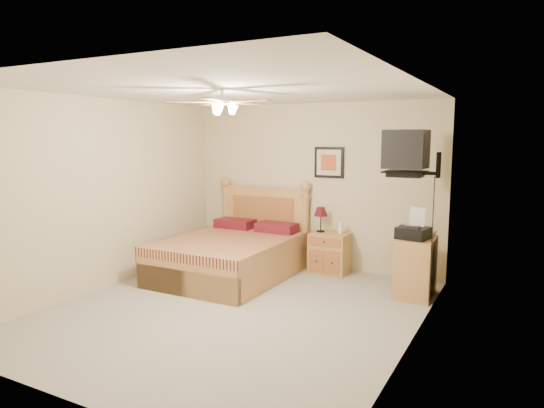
{
  "coord_description": "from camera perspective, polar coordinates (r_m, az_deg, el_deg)",
  "views": [
    {
      "loc": [
        2.93,
        -4.56,
        1.98
      ],
      "look_at": [
        0.01,
        0.9,
        1.14
      ],
      "focal_mm": 32.0,
      "sensor_mm": 36.0,
      "label": 1
    }
  ],
  "objects": [
    {
      "name": "ceiling_fan",
      "position": [
        5.27,
        -5.89,
        11.84
      ],
      "size": [
        1.14,
        1.14,
        0.28
      ],
      "primitive_type": null,
      "color": "silver",
      "rests_on": "ceiling"
    },
    {
      "name": "bed",
      "position": [
        6.92,
        -5.1,
        -3.2
      ],
      "size": [
        1.58,
        2.07,
        1.34
      ],
      "primitive_type": null,
      "rotation": [
        0.0,
        0.0,
        0.0
      ],
      "color": "#AC714A",
      "rests_on": "ground"
    },
    {
      "name": "wall_left",
      "position": [
        6.76,
        -19.0,
        1.13
      ],
      "size": [
        0.04,
        4.5,
        2.5
      ],
      "primitive_type": "cube",
      "color": "beige",
      "rests_on": "ground"
    },
    {
      "name": "wall_right",
      "position": [
        4.71,
        16.39,
        -1.49
      ],
      "size": [
        0.04,
        4.5,
        2.5
      ],
      "primitive_type": "cube",
      "color": "beige",
      "rests_on": "ground"
    },
    {
      "name": "ceiling",
      "position": [
        5.45,
        -4.71,
        13.2
      ],
      "size": [
        4.0,
        4.5,
        0.04
      ],
      "primitive_type": "cube",
      "color": "white",
      "rests_on": "ground"
    },
    {
      "name": "magazine_upper",
      "position": [
        6.54,
        16.93,
        -3.15
      ],
      "size": [
        0.22,
        0.29,
        0.02
      ],
      "primitive_type": "imported",
      "rotation": [
        0.0,
        0.0,
        -0.05
      ],
      "color": "gray",
      "rests_on": "magazine_lower"
    },
    {
      "name": "dresser",
      "position": [
        6.4,
        16.52,
        -7.11
      ],
      "size": [
        0.46,
        0.64,
        0.75
      ],
      "primitive_type": "cube",
      "rotation": [
        0.0,
        0.0,
        0.03
      ],
      "color": "tan",
      "rests_on": "ground"
    },
    {
      "name": "table_lamp",
      "position": [
        7.24,
        5.75,
        -1.81
      ],
      "size": [
        0.27,
        0.27,
        0.38
      ],
      "primitive_type": null,
      "rotation": [
        0.0,
        0.0,
        0.42
      ],
      "color": "#551018",
      "rests_on": "nightstand"
    },
    {
      "name": "lotion_bottle",
      "position": [
        7.14,
        8.09,
        -2.66
      ],
      "size": [
        0.09,
        0.09,
        0.21
      ],
      "primitive_type": "imported",
      "rotation": [
        0.0,
        0.0,
        0.06
      ],
      "color": "white",
      "rests_on": "nightstand"
    },
    {
      "name": "wall_back",
      "position": [
        7.45,
        4.81,
        2.11
      ],
      "size": [
        4.0,
        0.04,
        2.5
      ],
      "primitive_type": "cube",
      "color": "beige",
      "rests_on": "ground"
    },
    {
      "name": "floor",
      "position": [
        5.77,
        -4.42,
        -12.34
      ],
      "size": [
        4.5,
        4.5,
        0.0
      ],
      "primitive_type": "plane",
      "color": "gray",
      "rests_on": "ground"
    },
    {
      "name": "wall_front",
      "position": [
        3.8,
        -23.2,
        -3.97
      ],
      "size": [
        4.0,
        0.04,
        2.5
      ],
      "primitive_type": "cube",
      "color": "beige",
      "rests_on": "ground"
    },
    {
      "name": "fax_machine",
      "position": [
        6.22,
        16.33,
        -2.22
      ],
      "size": [
        0.42,
        0.44,
        0.38
      ],
      "primitive_type": null,
      "rotation": [
        0.0,
        0.0,
        -0.18
      ],
      "color": "black",
      "rests_on": "dresser"
    },
    {
      "name": "framed_picture",
      "position": [
        7.3,
        6.74,
        4.88
      ],
      "size": [
        0.46,
        0.04,
        0.46
      ],
      "primitive_type": "cube",
      "color": "black",
      "rests_on": "wall_back"
    },
    {
      "name": "magazine_lower",
      "position": [
        6.52,
        16.91,
        -3.38
      ],
      "size": [
        0.2,
        0.26,
        0.02
      ],
      "primitive_type": "imported",
      "rotation": [
        0.0,
        0.0,
        -0.04
      ],
      "color": "#B0A18E",
      "rests_on": "dresser"
    },
    {
      "name": "wall_tv",
      "position": [
        6.02,
        16.89,
        5.8
      ],
      "size": [
        0.56,
        0.46,
        0.58
      ],
      "primitive_type": null,
      "color": "black",
      "rests_on": "wall_right"
    },
    {
      "name": "nightstand",
      "position": [
        7.24,
        6.79,
        -5.74
      ],
      "size": [
        0.55,
        0.41,
        0.59
      ],
      "primitive_type": "cube",
      "rotation": [
        0.0,
        0.0,
        0.0
      ],
      "color": "#B88744",
      "rests_on": "ground"
    }
  ]
}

